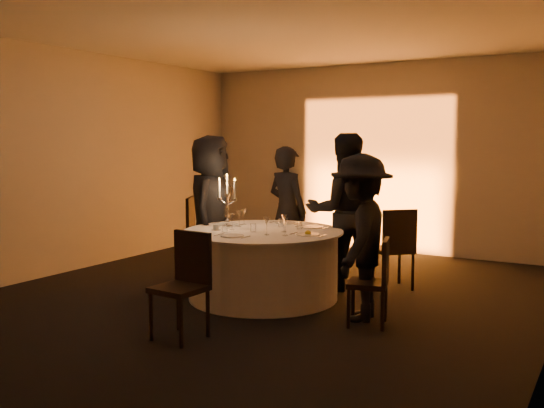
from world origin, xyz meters
The scene contains 32 objects.
floor centered at (0.00, 0.00, 0.00)m, with size 7.00×7.00×0.00m, color black.
ceiling centered at (0.00, 0.00, 3.00)m, with size 7.00×7.00×0.00m, color silver.
wall_back centered at (0.00, 3.50, 1.50)m, with size 7.00×7.00×0.00m, color #AAA69E.
wall_left centered at (-3.00, 0.00, 1.50)m, with size 7.00×7.00×0.00m, color #AAA69E.
uplighter_fixture centered at (0.00, 3.20, 0.05)m, with size 0.25×0.12×0.10m, color black.
banquet_table centered at (0.00, 0.00, 0.38)m, with size 1.80×1.80×0.77m.
chair_left centered at (-1.35, 0.61, 0.58)m, with size 0.61×0.61×1.03m.
chair_back_left centered at (-0.30, 1.36, 0.53)m, with size 0.48×0.48×0.94m.
chair_back_right centered at (1.17, 1.11, 0.55)m, with size 0.60×0.60×0.98m.
chair_right centered at (1.47, -0.36, 0.47)m, with size 0.46×0.45×0.84m.
chair_front centered at (0.10, -1.53, 0.54)m, with size 0.44×0.44×0.95m.
guest_left centered at (-0.98, 0.35, 0.92)m, with size 0.90×0.59×1.84m, color black.
guest_back_left centered at (-0.34, 1.19, 0.85)m, with size 0.62×0.41×1.70m, color black.
guest_back_right centered at (0.62, 0.83, 0.93)m, with size 0.91×0.71×1.86m, color black.
guest_right centered at (1.26, -0.23, 0.83)m, with size 1.07×0.61×1.65m, color black.
plate_left centered at (-0.61, 0.18, 0.78)m, with size 0.36×0.25×0.01m.
plate_back_left centered at (-0.07, 0.64, 0.78)m, with size 0.36×0.25×0.01m.
plate_back_right centered at (0.37, 0.49, 0.78)m, with size 0.35×0.27×0.01m.
plate_right centered at (0.59, -0.05, 0.79)m, with size 0.36×0.25×0.08m.
plate_front centered at (-0.06, -0.54, 0.78)m, with size 0.36×0.25×0.01m.
coffee_cup centered at (-0.47, -0.25, 0.80)m, with size 0.11×0.11×0.07m.
candelabra centered at (-0.48, 0.00, 0.99)m, with size 0.27×0.13×0.63m.
wine_glass_a centered at (-0.39, 0.10, 0.91)m, with size 0.07×0.07×0.19m.
wine_glass_b centered at (0.20, -0.26, 0.91)m, with size 0.07×0.07×0.19m.
wine_glass_c centered at (-0.32, -0.15, 0.91)m, with size 0.07×0.07×0.19m.
wine_glass_d centered at (-0.45, 0.30, 0.91)m, with size 0.07×0.07×0.19m.
wine_glass_e centered at (0.26, 0.02, 0.91)m, with size 0.07×0.07×0.19m.
wine_glass_f centered at (0.40, -0.21, 0.91)m, with size 0.07×0.07×0.19m.
tumbler_a centered at (-0.29, -0.33, 0.82)m, with size 0.07×0.07×0.09m, color white.
tumbler_b centered at (0.31, 0.30, 0.82)m, with size 0.07×0.07×0.09m, color white.
tumbler_c centered at (-0.04, -0.14, 0.82)m, with size 0.07×0.07×0.09m, color white.
tumbler_d centered at (0.03, 0.36, 0.82)m, with size 0.07×0.07×0.09m, color white.
Camera 1 is at (3.47, -5.77, 1.78)m, focal length 40.00 mm.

